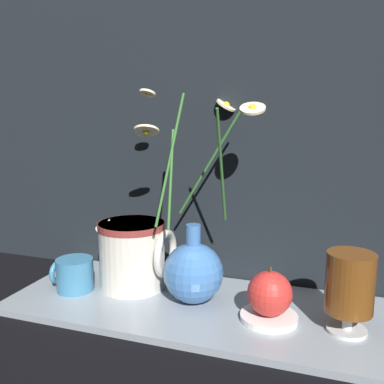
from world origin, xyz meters
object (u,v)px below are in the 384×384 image
(yellow_mug, at_px, (74,274))
(orange_fruit, at_px, (270,293))
(ceramic_pitcher, at_px, (133,252))
(tea_glass, at_px, (350,285))
(vase_with_flowers, at_px, (193,266))

(yellow_mug, xyz_separation_m, orange_fruit, (0.38, -0.00, 0.02))
(ceramic_pitcher, bearing_deg, orange_fruit, -10.86)
(yellow_mug, height_order, tea_glass, tea_glass)
(vase_with_flowers, xyz_separation_m, yellow_mug, (-0.23, -0.03, -0.04))
(yellow_mug, xyz_separation_m, tea_glass, (0.50, 0.00, 0.05))
(tea_glass, distance_m, orange_fruit, 0.13)
(ceramic_pitcher, bearing_deg, vase_with_flowers, -10.33)
(vase_with_flowers, distance_m, yellow_mug, 0.24)
(yellow_mug, distance_m, ceramic_pitcher, 0.12)
(vase_with_flowers, xyz_separation_m, tea_glass, (0.27, -0.03, 0.01))
(vase_with_flowers, xyz_separation_m, ceramic_pitcher, (-0.13, 0.02, 0.00))
(vase_with_flowers, bearing_deg, tea_glass, -5.80)
(ceramic_pitcher, bearing_deg, tea_glass, -7.32)
(yellow_mug, bearing_deg, orange_fruit, -0.19)
(ceramic_pitcher, height_order, orange_fruit, ceramic_pitcher)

